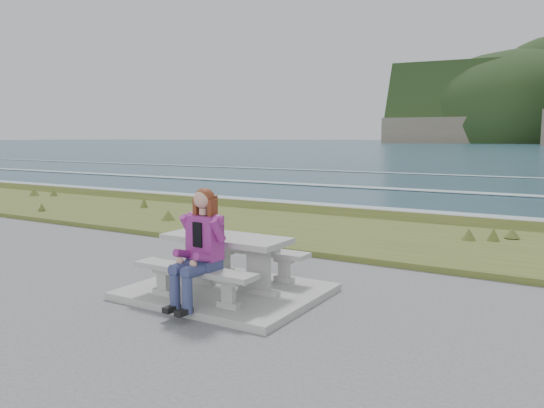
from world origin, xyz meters
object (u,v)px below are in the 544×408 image
object	(u,v)px
bench_seaward	(253,254)
bench_landward	(194,275)
seated_woman	(196,264)
picnic_table	(226,248)

from	to	relation	value
bench_seaward	bench_landward	bearing A→B (deg)	-90.00
bench_landward	bench_seaward	size ratio (longest dim) A/B	1.00
bench_landward	seated_woman	distance (m)	0.29
seated_woman	bench_landward	bearing A→B (deg)	141.55
bench_landward	picnic_table	bearing A→B (deg)	90.00
bench_seaward	seated_woman	xyz separation A→B (m)	(0.15, -1.54, 0.20)
bench_landward	bench_seaward	world-z (taller)	same
bench_landward	bench_seaward	xyz separation A→B (m)	(0.00, 1.40, 0.00)
picnic_table	seated_woman	bearing A→B (deg)	-79.74
seated_woman	bench_seaward	bearing A→B (deg)	100.06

